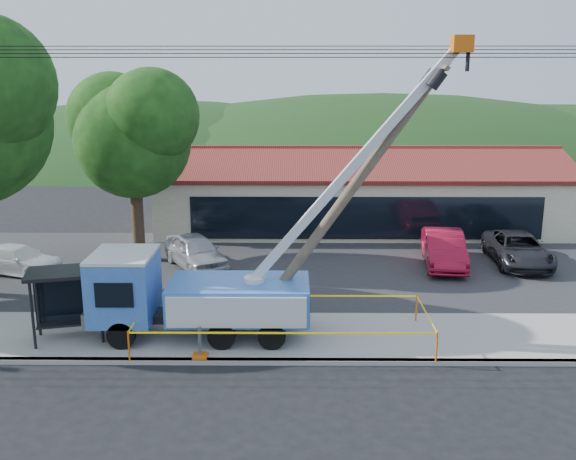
{
  "coord_description": "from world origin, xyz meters",
  "views": [
    {
      "loc": [
        0.24,
        -16.03,
        8.77
      ],
      "look_at": [
        0.07,
        5.0,
        3.53
      ],
      "focal_mm": 40.0,
      "sensor_mm": 36.0,
      "label": 1
    }
  ],
  "objects_px": {
    "car_red": "(443,267)",
    "car_dark": "(517,266)",
    "utility_truck": "(197,290)",
    "leaning_pole": "(357,182)",
    "car_silver": "(196,269)",
    "bus_shelter": "(68,287)",
    "car_white": "(20,275)"
  },
  "relations": [
    {
      "from": "leaning_pole",
      "to": "car_dark",
      "type": "bearing_deg",
      "value": 44.67
    },
    {
      "from": "bus_shelter",
      "to": "car_dark",
      "type": "relative_size",
      "value": 0.54
    },
    {
      "from": "leaning_pole",
      "to": "bus_shelter",
      "type": "height_order",
      "value": "leaning_pole"
    },
    {
      "from": "leaning_pole",
      "to": "car_white",
      "type": "distance_m",
      "value": 16.44
    },
    {
      "from": "car_red",
      "to": "leaning_pole",
      "type": "bearing_deg",
      "value": -115.13
    },
    {
      "from": "leaning_pole",
      "to": "bus_shelter",
      "type": "bearing_deg",
      "value": -177.46
    },
    {
      "from": "utility_truck",
      "to": "leaning_pole",
      "type": "height_order",
      "value": "utility_truck"
    },
    {
      "from": "utility_truck",
      "to": "leaning_pole",
      "type": "distance_m",
      "value": 6.34
    },
    {
      "from": "bus_shelter",
      "to": "car_white",
      "type": "relative_size",
      "value": 0.65
    },
    {
      "from": "bus_shelter",
      "to": "car_red",
      "type": "bearing_deg",
      "value": 16.4
    },
    {
      "from": "leaning_pole",
      "to": "car_white",
      "type": "height_order",
      "value": "leaning_pole"
    },
    {
      "from": "car_red",
      "to": "car_dark",
      "type": "bearing_deg",
      "value": 11.46
    },
    {
      "from": "utility_truck",
      "to": "bus_shelter",
      "type": "bearing_deg",
      "value": -177.9
    },
    {
      "from": "utility_truck",
      "to": "car_dark",
      "type": "xyz_separation_m",
      "value": [
        13.54,
        8.49,
        -1.73
      ]
    },
    {
      "from": "utility_truck",
      "to": "bus_shelter",
      "type": "height_order",
      "value": "utility_truck"
    },
    {
      "from": "leaning_pole",
      "to": "car_silver",
      "type": "relative_size",
      "value": 2.19
    },
    {
      "from": "bus_shelter",
      "to": "car_white",
      "type": "height_order",
      "value": "bus_shelter"
    },
    {
      "from": "car_white",
      "to": "car_silver",
      "type": "bearing_deg",
      "value": -65.57
    },
    {
      "from": "leaning_pole",
      "to": "car_red",
      "type": "relative_size",
      "value": 1.99
    },
    {
      "from": "bus_shelter",
      "to": "car_red",
      "type": "xyz_separation_m",
      "value": [
        14.25,
        8.32,
        -1.88
      ]
    },
    {
      "from": "car_red",
      "to": "car_white",
      "type": "distance_m",
      "value": 18.96
    },
    {
      "from": "car_dark",
      "to": "bus_shelter",
      "type": "bearing_deg",
      "value": -151.06
    },
    {
      "from": "car_silver",
      "to": "car_white",
      "type": "height_order",
      "value": "car_silver"
    },
    {
      "from": "leaning_pole",
      "to": "car_red",
      "type": "distance_m",
      "value": 10.68
    },
    {
      "from": "car_silver",
      "to": "car_red",
      "type": "relative_size",
      "value": 0.91
    },
    {
      "from": "leaning_pole",
      "to": "utility_truck",
      "type": "bearing_deg",
      "value": -177.1
    },
    {
      "from": "car_white",
      "to": "car_dark",
      "type": "distance_m",
      "value": 22.47
    },
    {
      "from": "utility_truck",
      "to": "car_silver",
      "type": "xyz_separation_m",
      "value": [
        -1.21,
        7.79,
        -1.73
      ]
    },
    {
      "from": "car_dark",
      "to": "car_white",
      "type": "bearing_deg",
      "value": -172.86
    },
    {
      "from": "car_silver",
      "to": "bus_shelter",
      "type": "bearing_deg",
      "value": -140.75
    },
    {
      "from": "car_red",
      "to": "car_white",
      "type": "height_order",
      "value": "car_red"
    },
    {
      "from": "leaning_pole",
      "to": "car_red",
      "type": "bearing_deg",
      "value": 58.59
    }
  ]
}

